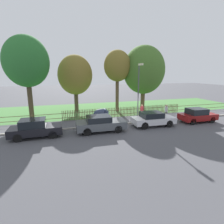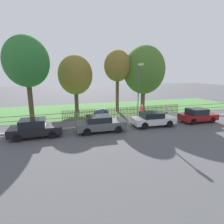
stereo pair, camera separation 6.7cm
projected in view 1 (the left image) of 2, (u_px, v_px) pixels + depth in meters
name	position (u px, v px, depth m)	size (l,w,h in m)	color
ground_plane	(137.00, 124.00, 17.56)	(120.00, 120.00, 0.00)	#4C4C51
kerb_stone	(136.00, 123.00, 17.64)	(38.85, 0.20, 0.12)	#9E998E
grass_strip	(113.00, 108.00, 25.27)	(38.85, 10.16, 0.01)	#477F3D
park_fence	(125.00, 112.00, 20.41)	(38.85, 0.05, 1.11)	brown
parked_car_silver_hatchback	(35.00, 128.00, 13.73)	(3.94, 1.78, 1.46)	black
parked_car_black_saloon	(101.00, 123.00, 15.05)	(4.28, 1.87, 1.39)	#51565B
parked_car_navy_estate	(153.00, 119.00, 16.62)	(4.09, 1.86, 1.36)	silver
parked_car_red_compact	(197.00, 115.00, 17.98)	(3.78, 1.74, 1.44)	maroon
covered_motorcycle	(102.00, 113.00, 18.89)	(1.95, 0.94, 1.21)	black
tree_nearest_kerb	(26.00, 62.00, 18.18)	(4.62, 4.62, 8.80)	#473828
tree_behind_motorcycle	(75.00, 75.00, 22.22)	(4.35, 4.35, 7.24)	#473828
tree_mid_park	(117.00, 66.00, 22.09)	(3.42, 3.42, 7.83)	brown
tree_far_left	(144.00, 70.00, 23.15)	(5.49, 5.49, 8.53)	brown
pedestrian_near_fence	(166.00, 111.00, 19.40)	(0.42, 0.42, 1.55)	slate
pedestrian_by_lamp	(142.00, 112.00, 18.42)	(0.38, 0.41, 1.75)	#2D3351
street_lamp	(139.00, 86.00, 17.48)	(0.20, 0.79, 5.87)	#47474C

